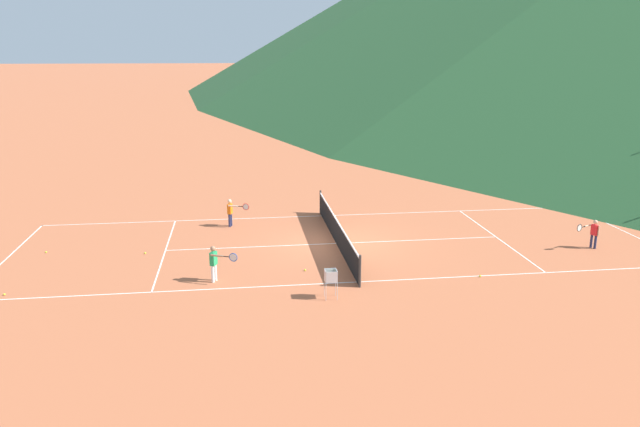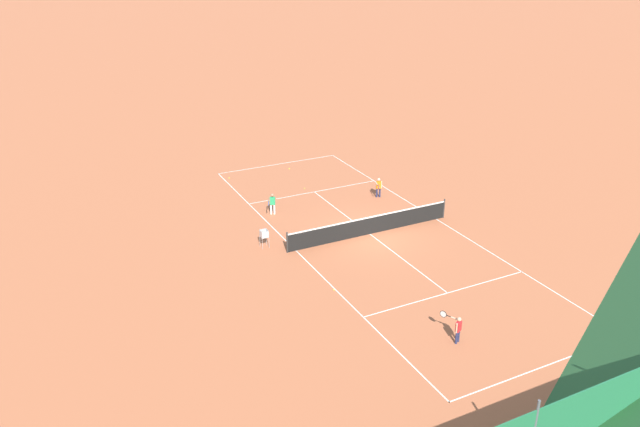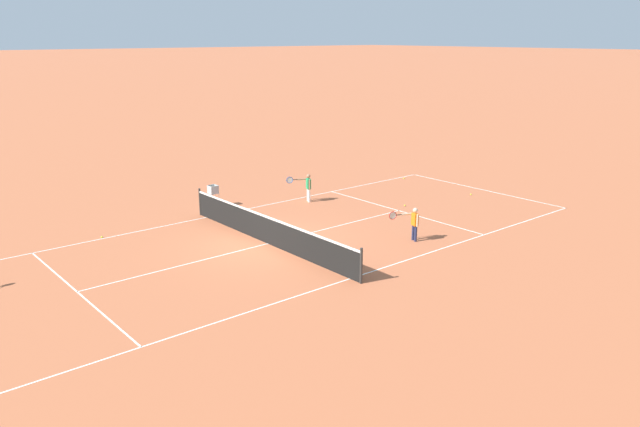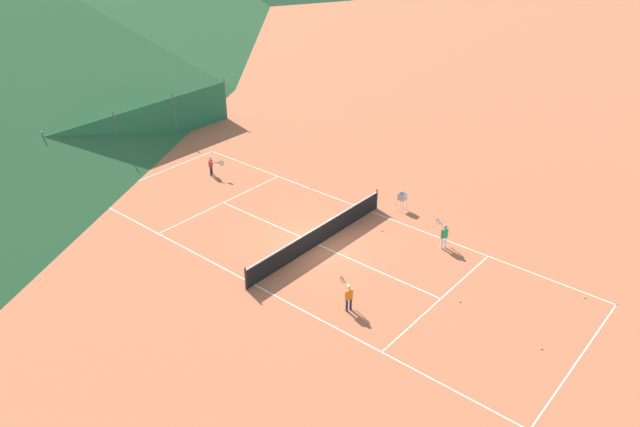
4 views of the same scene
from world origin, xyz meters
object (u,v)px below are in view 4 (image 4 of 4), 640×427
at_px(player_near_service, 348,295).
at_px(player_far_service, 212,165).
at_px(tennis_net, 318,235).
at_px(tennis_ball_service_box, 585,297).
at_px(tennis_ball_alley_left, 382,231).
at_px(ball_hopper, 402,198).
at_px(player_near_baseline, 444,234).
at_px(tennis_ball_alley_right, 542,348).
at_px(tennis_ball_far_corner, 460,301).
at_px(tennis_ball_near_corner, 311,187).

relative_size(player_near_service, player_far_service, 1.07).
relative_size(tennis_net, tennis_ball_service_box, 139.09).
bearing_deg(tennis_ball_alley_left, player_far_service, 95.24).
xyz_separation_m(tennis_net, ball_hopper, (5.30, -1.03, 0.16)).
bearing_deg(tennis_ball_alley_left, player_near_service, -157.02).
bearing_deg(player_near_baseline, player_near_service, 175.59).
bearing_deg(tennis_ball_alley_right, tennis_ball_far_corner, 80.49).
bearing_deg(player_near_baseline, tennis_ball_alley_left, 101.37).
xyz_separation_m(tennis_net, tennis_ball_service_box, (3.76, -10.78, -0.47)).
bearing_deg(tennis_ball_near_corner, tennis_ball_alley_left, -103.33).
xyz_separation_m(tennis_ball_service_box, ball_hopper, (1.54, 9.75, 0.62)).
height_order(player_far_service, ball_hopper, player_far_service).
bearing_deg(player_near_service, tennis_ball_alley_left, 22.98).
distance_m(player_far_service, tennis_ball_far_corner, 16.52).
bearing_deg(player_near_service, player_near_baseline, -4.41).
distance_m(player_far_service, tennis_ball_service_box, 20.22).
distance_m(player_near_service, ball_hopper, 8.73).
distance_m(tennis_ball_service_box, ball_hopper, 9.89).
distance_m(tennis_ball_service_box, tennis_ball_alley_right, 4.06).
bearing_deg(tennis_ball_near_corner, player_near_baseline, -94.93).
height_order(tennis_net, tennis_ball_far_corner, tennis_net).
height_order(player_near_baseline, tennis_ball_far_corner, player_near_baseline).
height_order(tennis_ball_service_box, tennis_ball_alley_left, same).
distance_m(player_near_baseline, player_far_service, 13.91).
height_order(player_far_service, tennis_ball_alley_left, player_far_service).
xyz_separation_m(tennis_ball_far_corner, tennis_ball_alley_right, (-0.60, -3.60, 0.00)).
height_order(tennis_net, tennis_ball_alley_left, tennis_net).
bearing_deg(player_far_service, tennis_ball_near_corner, -66.17).
relative_size(tennis_net, player_far_service, 8.43).
relative_size(tennis_ball_alley_left, tennis_ball_alley_right, 1.00).
xyz_separation_m(player_near_service, tennis_ball_alley_right, (2.62, -6.71, -0.65)).
height_order(tennis_ball_far_corner, tennis_ball_alley_left, same).
bearing_deg(tennis_ball_service_box, tennis_ball_far_corner, 133.12).
bearing_deg(tennis_ball_far_corner, tennis_ball_alley_left, 65.31).
bearing_deg(tennis_ball_service_box, player_far_service, 95.39).
bearing_deg(tennis_net, ball_hopper, -10.97).
xyz_separation_m(tennis_ball_far_corner, tennis_ball_near_corner, (3.88, 11.17, 0.00)).
bearing_deg(ball_hopper, tennis_ball_alley_left, -168.31).
distance_m(tennis_ball_near_corner, ball_hopper, 5.26).
xyz_separation_m(tennis_net, tennis_ball_alley_right, (-0.30, -10.69, -0.47)).
height_order(tennis_ball_alley_right, tennis_ball_near_corner, same).
bearing_deg(tennis_ball_far_corner, player_near_service, 136.08).
distance_m(tennis_ball_alley_left, tennis_ball_alley_right, 9.69).
relative_size(tennis_ball_alley_left, tennis_ball_near_corner, 1.00).
distance_m(player_near_baseline, ball_hopper, 3.91).
bearing_deg(tennis_ball_alley_right, tennis_net, 88.40).
bearing_deg(ball_hopper, tennis_ball_far_corner, -129.48).
relative_size(player_far_service, tennis_ball_alley_right, 16.50).
height_order(tennis_ball_service_box, tennis_ball_near_corner, same).
height_order(player_near_service, tennis_ball_service_box, player_near_service).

